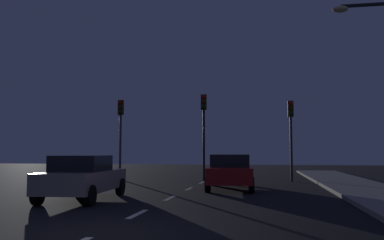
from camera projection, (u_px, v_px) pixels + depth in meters
name	position (u px, v px, depth m)	size (l,w,h in m)	color
ground_plane	(174.00, 196.00, 15.03)	(80.00, 80.00, 0.00)	black
lane_stripe_second	(138.00, 214.00, 10.71)	(0.16, 1.60, 0.01)	silver
lane_stripe_third	(170.00, 198.00, 14.44)	(0.16, 1.60, 0.01)	silver
lane_stripe_fourth	(189.00, 189.00, 18.17)	(0.16, 1.60, 0.01)	silver
lane_stripe_fifth	(202.00, 183.00, 21.90)	(0.16, 1.60, 0.01)	silver
traffic_signal_left	(120.00, 124.00, 24.55)	(0.32, 0.38, 4.80)	#4C4C51
traffic_signal_center	(204.00, 120.00, 23.68)	(0.32, 0.38, 5.02)	black
traffic_signal_right	(291.00, 124.00, 22.80)	(0.32, 0.38, 4.54)	#2D2D30
car_stopped_ahead	(230.00, 171.00, 18.11)	(2.23, 4.65, 1.54)	#B21919
car_adjacent_lane	(83.00, 177.00, 13.99)	(2.13, 4.41, 1.52)	gray
street_lamp_right	(383.00, 78.00, 14.25)	(2.05, 0.36, 7.00)	black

